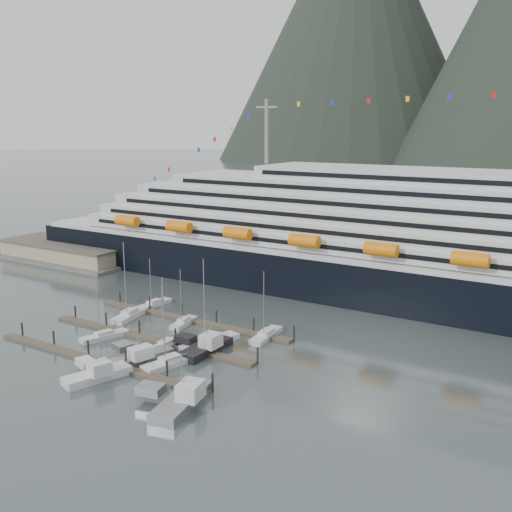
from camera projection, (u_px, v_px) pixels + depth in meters
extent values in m
plane|color=#475354|center=(157.00, 350.00, 108.64)|extent=(1600.00, 1600.00, 0.00)
cone|color=black|center=(355.00, 32.00, 688.34)|extent=(340.00, 340.00, 340.00)
cube|color=black|center=(394.00, 281.00, 140.36)|extent=(210.00, 28.00, 12.00)
cube|color=silver|center=(395.00, 254.00, 138.96)|extent=(205.80, 27.44, 1.50)
cube|color=silver|center=(417.00, 246.00, 135.81)|extent=(185.00, 26.00, 3.20)
cube|color=black|center=(398.00, 255.00, 124.98)|extent=(175.75, 0.20, 1.00)
cube|color=silver|center=(427.00, 233.00, 134.09)|extent=(180.00, 25.00, 3.20)
cube|color=black|center=(409.00, 241.00, 123.67)|extent=(171.00, 0.20, 1.00)
cube|color=silver|center=(436.00, 219.00, 132.37)|extent=(172.00, 24.00, 3.20)
cube|color=black|center=(420.00, 226.00, 122.36)|extent=(163.40, 0.20, 1.00)
cube|color=silver|center=(447.00, 205.00, 130.65)|extent=(160.00, 23.00, 3.20)
cube|color=black|center=(431.00, 211.00, 121.05)|extent=(152.00, 0.20, 1.00)
cube|color=silver|center=(457.00, 192.00, 128.95)|extent=(140.00, 22.00, 3.00)
cube|color=black|center=(443.00, 196.00, 119.77)|extent=(133.00, 0.20, 1.00)
cube|color=silver|center=(468.00, 178.00, 127.27)|extent=(95.00, 20.00, 3.00)
cube|color=black|center=(456.00, 181.00, 118.91)|extent=(90.25, 0.20, 1.00)
cylinder|color=gray|center=(267.00, 131.00, 151.15)|extent=(1.00, 1.00, 16.00)
cylinder|color=orange|center=(127.00, 221.00, 161.97)|extent=(7.00, 2.80, 2.80)
cylinder|color=orange|center=(179.00, 227.00, 152.64)|extent=(7.00, 2.80, 2.80)
cylinder|color=orange|center=(238.00, 233.00, 143.31)|extent=(7.00, 2.80, 2.80)
cylinder|color=orange|center=(304.00, 241.00, 133.98)|extent=(7.00, 2.80, 2.80)
cylinder|color=orange|center=(381.00, 250.00, 124.65)|extent=(7.00, 2.80, 2.80)
cylinder|color=orange|center=(470.00, 260.00, 115.32)|extent=(7.00, 2.80, 2.80)
cube|color=#595956|center=(68.00, 259.00, 180.66)|extent=(46.00, 20.00, 1.20)
cube|color=tan|center=(68.00, 252.00, 180.19)|extent=(42.00, 16.00, 5.00)
cube|color=#595147|center=(67.00, 243.00, 179.61)|extent=(43.00, 17.00, 0.60)
cube|color=#4C4131|center=(96.00, 361.00, 102.90)|extent=(48.00, 2.00, 0.50)
cylinder|color=black|center=(22.00, 331.00, 114.44)|extent=(0.36, 0.36, 3.20)
cylinder|color=black|center=(54.00, 339.00, 109.78)|extent=(0.36, 0.36, 3.20)
cylinder|color=black|center=(88.00, 349.00, 105.11)|extent=(0.36, 0.36, 3.20)
cylinder|color=black|center=(126.00, 359.00, 100.45)|extent=(0.36, 0.36, 3.20)
cylinder|color=black|center=(167.00, 371.00, 95.78)|extent=(0.36, 0.36, 3.20)
cylinder|color=black|center=(213.00, 383.00, 91.12)|extent=(0.36, 0.36, 3.20)
cube|color=#4C4131|center=(147.00, 338.00, 113.66)|extent=(48.00, 2.00, 0.50)
cylinder|color=black|center=(75.00, 313.00, 125.21)|extent=(0.36, 0.36, 3.20)
cylinder|color=black|center=(106.00, 320.00, 120.54)|extent=(0.36, 0.36, 3.20)
cylinder|color=black|center=(139.00, 328.00, 115.88)|extent=(0.36, 0.36, 3.20)
cylinder|color=black|center=(175.00, 337.00, 111.21)|extent=(0.36, 0.36, 3.20)
cylinder|color=black|center=(215.00, 346.00, 106.55)|extent=(0.36, 0.36, 3.20)
cylinder|color=black|center=(258.00, 356.00, 101.88)|extent=(0.36, 0.36, 3.20)
cube|color=#4C4131|center=(190.00, 320.00, 124.42)|extent=(48.00, 2.00, 0.50)
cylinder|color=black|center=(120.00, 298.00, 135.97)|extent=(0.36, 0.36, 3.20)
cylinder|color=black|center=(150.00, 304.00, 131.31)|extent=(0.36, 0.36, 3.20)
cylinder|color=black|center=(182.00, 311.00, 126.64)|extent=(0.36, 0.36, 3.20)
cylinder|color=black|center=(216.00, 318.00, 121.98)|extent=(0.36, 0.36, 3.20)
cylinder|color=black|center=(254.00, 326.00, 117.31)|extent=(0.36, 0.36, 3.20)
cylinder|color=black|center=(294.00, 334.00, 112.65)|extent=(0.36, 0.36, 3.20)
cube|color=#BBBBBB|center=(130.00, 317.00, 126.49)|extent=(4.87, 10.63, 1.59)
cube|color=#BBBBBB|center=(129.00, 312.00, 126.27)|extent=(2.92, 3.96, 0.91)
cylinder|color=gray|center=(125.00, 279.00, 123.73)|extent=(0.18, 0.18, 15.48)
cube|color=#BBBBBB|center=(104.00, 337.00, 114.31)|extent=(5.25, 9.56, 1.30)
cube|color=#BBBBBB|center=(104.00, 333.00, 114.13)|extent=(2.80, 3.67, 0.74)
cylinder|color=gray|center=(98.00, 306.00, 112.34)|extent=(0.15, 0.15, 11.80)
cube|color=#BBBBBB|center=(167.00, 346.00, 109.66)|extent=(2.46, 8.96, 1.32)
cube|color=#BBBBBB|center=(167.00, 342.00, 109.48)|extent=(1.89, 3.14, 0.75)
cylinder|color=gray|center=(162.00, 316.00, 107.61)|extent=(0.15, 0.15, 11.05)
cube|color=#BBBBBB|center=(210.00, 344.00, 110.93)|extent=(5.92, 12.70, 1.57)
cube|color=#BBBBBB|center=(210.00, 338.00, 110.70)|extent=(3.26, 4.75, 0.90)
cylinder|color=gray|center=(204.00, 301.00, 108.27)|extent=(0.18, 0.18, 15.54)
cube|color=#BBBBBB|center=(154.00, 305.00, 134.64)|extent=(2.71, 9.38, 1.30)
cube|color=#BBBBBB|center=(154.00, 302.00, 134.46)|extent=(1.96, 3.31, 0.74)
cylinder|color=gray|center=(150.00, 281.00, 132.65)|extent=(0.15, 0.15, 10.37)
cube|color=#BBBBBB|center=(184.00, 323.00, 122.15)|extent=(3.64, 8.25, 1.24)
cube|color=#BBBBBB|center=(183.00, 320.00, 121.98)|extent=(2.22, 3.05, 0.71)
cylinder|color=gray|center=(181.00, 296.00, 120.12)|extent=(0.14, 0.14, 11.09)
cube|color=#BBBBBB|center=(266.00, 336.00, 114.64)|extent=(3.53, 10.43, 1.36)
cube|color=#BBBBBB|center=(266.00, 332.00, 114.46)|extent=(2.29, 3.75, 0.78)
cylinder|color=gray|center=(264.00, 304.00, 112.28)|extent=(0.16, 0.16, 12.47)
cube|color=#BBBBBB|center=(170.00, 364.00, 101.30)|extent=(5.32, 10.58, 1.58)
cube|color=#BBBBBB|center=(170.00, 359.00, 101.08)|extent=(3.06, 4.00, 0.90)
cylinder|color=gray|center=(164.00, 320.00, 98.88)|extent=(0.18, 0.18, 14.60)
cube|color=#BBBBBB|center=(97.00, 377.00, 95.84)|extent=(6.69, 11.43, 1.97)
cube|color=#BBBBBB|center=(86.00, 363.00, 98.65)|extent=(3.92, 3.30, 1.18)
cube|color=#BBBBBB|center=(100.00, 368.00, 94.62)|extent=(3.62, 3.95, 2.17)
cube|color=black|center=(99.00, 364.00, 94.45)|extent=(3.37, 3.68, 0.49)
cylinder|color=gray|center=(96.00, 356.00, 95.07)|extent=(0.16, 0.16, 4.94)
cube|color=gray|center=(138.00, 360.00, 102.82)|extent=(6.83, 13.41, 1.86)
cube|color=gray|center=(123.00, 346.00, 106.18)|extent=(3.83, 3.62, 1.11)
cube|color=#BBBBBB|center=(141.00, 353.00, 101.49)|extent=(3.58, 4.47, 2.04)
cube|color=black|center=(141.00, 348.00, 101.34)|extent=(3.33, 4.17, 0.46)
cylinder|color=gray|center=(137.00, 342.00, 102.10)|extent=(0.15, 0.15, 4.64)
cube|color=gray|center=(182.00, 404.00, 86.81)|extent=(6.96, 14.08, 2.25)
cube|color=gray|center=(151.00, 389.00, 88.15)|extent=(4.40, 3.75, 1.35)
cube|color=#BBBBBB|center=(190.00, 391.00, 85.90)|extent=(3.98, 4.66, 2.48)
cube|color=black|center=(190.00, 385.00, 85.70)|extent=(3.70, 4.34, 0.56)
cylinder|color=gray|center=(182.00, 377.00, 85.92)|extent=(0.18, 0.18, 5.63)
cube|color=black|center=(206.00, 350.00, 107.27)|extent=(3.92, 11.84, 2.15)
cube|color=black|center=(186.00, 339.00, 109.32)|extent=(3.67, 2.62, 1.29)
cube|color=#BBBBBB|center=(211.00, 341.00, 106.20)|extent=(3.03, 3.56, 2.37)
cube|color=black|center=(211.00, 336.00, 106.01)|extent=(2.81, 3.32, 0.54)
cylinder|color=gray|center=(205.00, 330.00, 106.42)|extent=(0.17, 0.17, 5.38)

